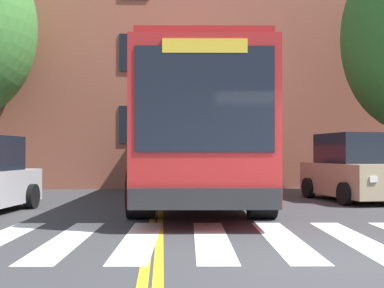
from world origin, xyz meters
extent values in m
plane|color=#38383A|center=(0.00, 0.00, 0.00)|extent=(120.00, 120.00, 0.00)
cube|color=white|center=(-3.62, 1.87, 0.00)|extent=(0.72, 3.94, 0.01)
cube|color=white|center=(-2.50, 1.82, 0.00)|extent=(0.72, 3.94, 0.01)
cube|color=white|center=(-1.38, 1.77, 0.00)|extent=(0.72, 3.94, 0.01)
cube|color=white|center=(-0.25, 1.71, 0.00)|extent=(0.72, 3.94, 0.01)
cube|color=white|center=(0.87, 1.66, 0.00)|extent=(0.72, 3.94, 0.01)
cube|color=gold|center=(-2.35, 15.71, 0.00)|extent=(0.12, 36.00, 0.01)
cube|color=gold|center=(-2.19, 15.71, 0.00)|extent=(0.12, 36.00, 0.01)
cube|color=#B22323|center=(-1.19, 7.89, 1.90)|extent=(3.10, 11.28, 2.98)
cube|color=black|center=(0.12, 7.83, 2.20)|extent=(0.49, 10.27, 1.07)
cube|color=black|center=(-2.49, 7.95, 2.20)|extent=(0.49, 10.27, 1.07)
cube|color=black|center=(-1.44, 2.29, 2.26)|extent=(2.34, 0.13, 1.79)
cube|color=yellow|center=(-1.44, 2.29, 3.15)|extent=(1.43, 0.10, 0.24)
cube|color=#232326|center=(-1.44, 2.27, 0.59)|extent=(2.55, 0.22, 0.36)
cube|color=maroon|center=(-1.19, 7.89, 3.47)|extent=(2.93, 10.83, 0.16)
cylinder|color=black|center=(-0.10, 4.37, 0.53)|extent=(0.61, 1.09, 1.06)
cylinder|color=black|center=(-2.59, 4.48, 0.53)|extent=(0.61, 1.09, 1.06)
cylinder|color=black|center=(0.17, 10.34, 0.53)|extent=(0.61, 1.09, 1.06)
cylinder|color=black|center=(-2.31, 10.46, 0.53)|extent=(0.61, 1.09, 1.06)
cylinder|color=black|center=(0.22, 11.44, 0.53)|extent=(0.61, 1.09, 1.06)
cylinder|color=black|center=(-2.26, 11.56, 0.53)|extent=(0.61, 1.09, 1.06)
cylinder|color=black|center=(-5.34, 6.60, 0.30)|extent=(0.30, 0.62, 0.60)
cube|color=tan|center=(3.29, 8.21, 0.61)|extent=(2.27, 3.97, 0.90)
cube|color=black|center=(3.29, 8.25, 1.48)|extent=(1.86, 2.27, 0.84)
cube|color=white|center=(3.02, 6.25, 0.70)|extent=(0.20, 0.07, 0.14)
cylinder|color=black|center=(2.54, 6.93, 0.30)|extent=(0.30, 0.62, 0.60)
cylinder|color=black|center=(4.04, 9.49, 0.30)|extent=(0.30, 0.62, 0.60)
cylinder|color=black|center=(2.23, 9.25, 0.30)|extent=(0.30, 0.62, 0.60)
cube|color=#9E5642|center=(-3.22, 16.95, 4.81)|extent=(34.11, 7.10, 9.61)
cube|color=black|center=(-3.22, 13.37, 2.40)|extent=(1.10, 0.06, 1.40)
cube|color=black|center=(-3.22, 13.37, 5.09)|extent=(1.10, 0.06, 1.40)
camera|label=1|loc=(-2.14, -6.58, 1.37)|focal=50.00mm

